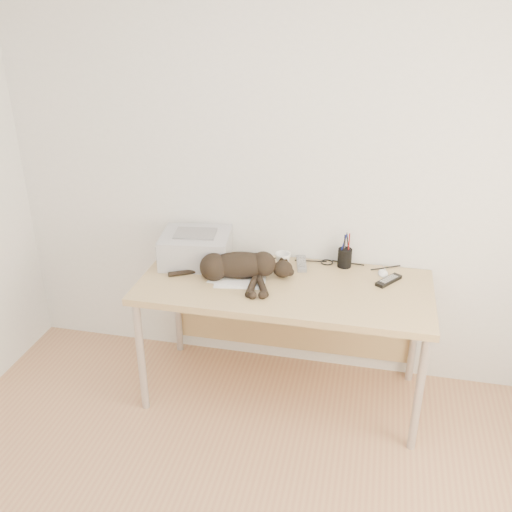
% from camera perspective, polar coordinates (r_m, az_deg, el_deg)
% --- Properties ---
extents(wall_back, '(3.50, 0.00, 3.50)m').
position_cam_1_polar(wall_back, '(3.25, 4.17, 8.90)').
color(wall_back, silver).
rests_on(wall_back, floor).
extents(desk, '(1.60, 0.70, 0.74)m').
position_cam_1_polar(desk, '(3.27, 3.07, -4.17)').
color(desk, tan).
rests_on(desk, floor).
extents(printer, '(0.44, 0.39, 0.19)m').
position_cam_1_polar(printer, '(3.36, -6.01, 0.83)').
color(printer, '#B4B4B9').
rests_on(printer, desk).
extents(papers, '(0.33, 0.25, 0.01)m').
position_cam_1_polar(papers, '(3.17, -1.79, -2.32)').
color(papers, white).
rests_on(papers, desk).
extents(cat, '(0.71, 0.35, 0.16)m').
position_cam_1_polar(cat, '(3.16, -1.95, -1.09)').
color(cat, black).
rests_on(cat, desk).
extents(mug, '(0.13, 0.13, 0.09)m').
position_cam_1_polar(mug, '(3.30, 2.68, -0.40)').
color(mug, white).
rests_on(mug, desk).
extents(pen_cup, '(0.08, 0.08, 0.21)m').
position_cam_1_polar(pen_cup, '(3.34, 8.86, -0.14)').
color(pen_cup, black).
rests_on(pen_cup, desk).
extents(remote_grey, '(0.09, 0.20, 0.02)m').
position_cam_1_polar(remote_grey, '(3.34, 4.57, -0.77)').
color(remote_grey, slate).
rests_on(remote_grey, desk).
extents(remote_black, '(0.15, 0.18, 0.02)m').
position_cam_1_polar(remote_black, '(3.23, 13.12, -2.40)').
color(remote_black, black).
rests_on(remote_black, desk).
extents(mouse, '(0.07, 0.10, 0.03)m').
position_cam_1_polar(mouse, '(3.31, 12.60, -1.55)').
color(mouse, white).
rests_on(mouse, desk).
extents(cable_tangle, '(1.36, 0.08, 0.01)m').
position_cam_1_polar(cable_tangle, '(3.40, 3.75, -0.32)').
color(cable_tangle, black).
rests_on(cable_tangle, desk).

